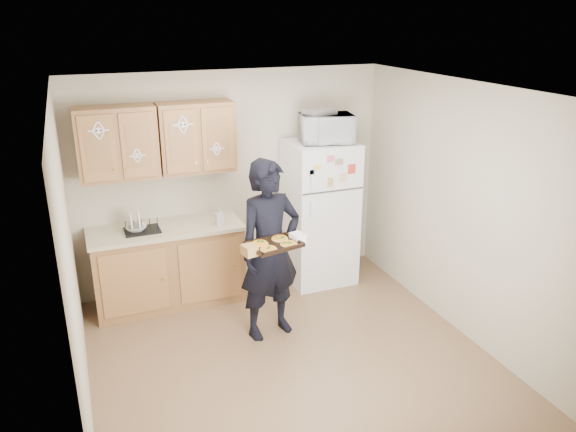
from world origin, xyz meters
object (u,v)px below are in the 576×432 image
(microwave, at_px, (326,128))
(dish_rack, at_px, (142,225))
(person, at_px, (270,250))
(refrigerator, at_px, (319,213))
(baking_tray, at_px, (274,245))

(microwave, relative_size, dish_rack, 1.57)
(person, bearing_deg, microwave, 30.32)
(person, bearing_deg, refrigerator, 33.06)
(refrigerator, relative_size, dish_rack, 4.66)
(person, height_order, dish_rack, person)
(refrigerator, relative_size, baking_tray, 3.71)
(baking_tray, xyz_separation_m, microwave, (1.07, 1.20, 0.77))
(refrigerator, relative_size, microwave, 2.96)
(baking_tray, distance_m, microwave, 1.78)
(refrigerator, xyz_separation_m, person, (-0.96, -0.96, 0.06))
(refrigerator, distance_m, microwave, 1.01)
(person, xyz_separation_m, baking_tray, (-0.06, -0.29, 0.18))
(microwave, distance_m, dish_rack, 2.27)
(person, relative_size, baking_tray, 3.96)
(person, height_order, microwave, microwave)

